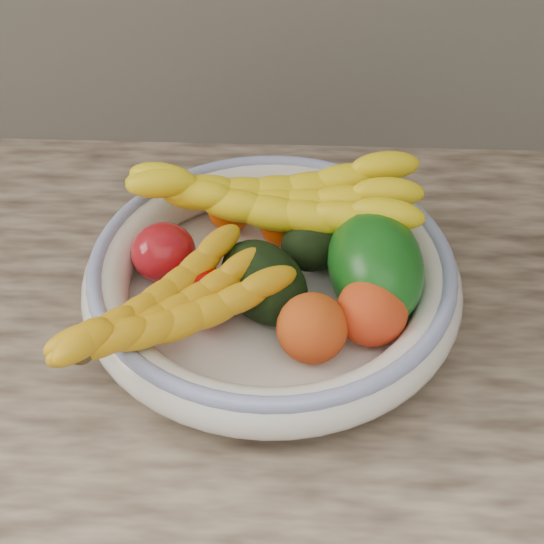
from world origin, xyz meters
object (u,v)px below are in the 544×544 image
(fruit_bowl, at_px, (272,280))
(banana_bunch_back, at_px, (274,206))
(banana_bunch_front, at_px, (168,315))
(green_mango, at_px, (375,266))

(fruit_bowl, xyz_separation_m, banana_bunch_back, (-0.00, 0.07, 0.04))
(fruit_bowl, relative_size, banana_bunch_front, 1.50)
(green_mango, relative_size, banana_bunch_front, 0.55)
(banana_bunch_back, xyz_separation_m, banana_bunch_front, (-0.09, -0.16, -0.01))
(banana_bunch_back, bearing_deg, banana_bunch_front, -118.62)
(green_mango, bearing_deg, fruit_bowl, 166.81)
(fruit_bowl, bearing_deg, banana_bunch_back, 90.97)
(fruit_bowl, height_order, banana_bunch_back, banana_bunch_back)
(banana_bunch_back, relative_size, banana_bunch_front, 1.26)
(fruit_bowl, height_order, green_mango, green_mango)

